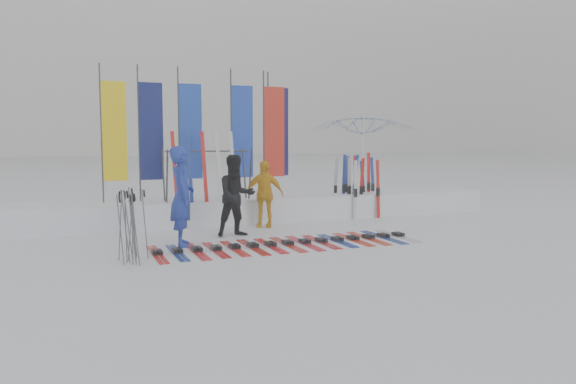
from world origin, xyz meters
name	(u,v)px	position (x,y,z in m)	size (l,w,h in m)	color
ground	(311,256)	(0.00, 0.00, 0.00)	(120.00, 120.00, 0.00)	white
snow_bank	(237,209)	(0.00, 4.60, 0.30)	(14.00, 1.60, 0.60)	white
person_blue	(182,196)	(-1.92, 1.84, 0.97)	(0.71, 0.46, 1.94)	#1B329F
person_black	(236,196)	(-0.64, 2.49, 0.87)	(0.85, 0.66, 1.74)	black
person_yellow	(264,194)	(0.32, 3.44, 0.79)	(0.92, 0.38, 1.57)	#EDAB0F
tent_canopy	(363,160)	(4.38, 5.94, 1.43)	(3.12, 3.18, 2.86)	white
ski_row	(288,243)	(0.02, 1.16, 0.04)	(5.25, 1.70, 0.07)	red
pole_cluster	(131,227)	(-3.02, 0.71, 0.60)	(0.53, 0.73, 1.25)	#595B60
feather_flags	(210,132)	(-0.64, 4.71, 2.24)	(4.75, 0.31, 3.20)	#383A3F
ski_rack	(207,168)	(-0.84, 4.20, 1.38)	(2.04, 0.80, 1.23)	#383A3F
upright_skis	(357,186)	(3.32, 4.39, 0.79)	(1.32, 1.09, 1.69)	navy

